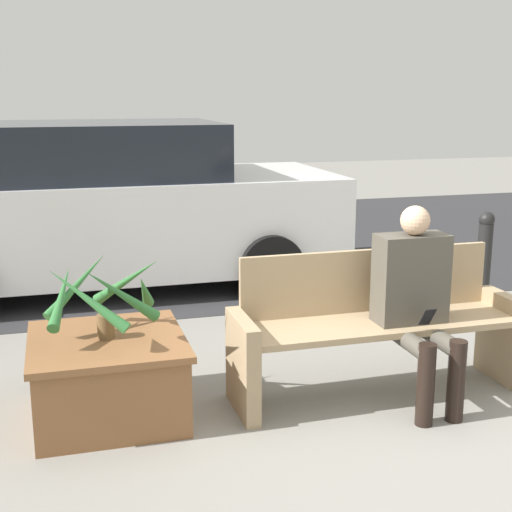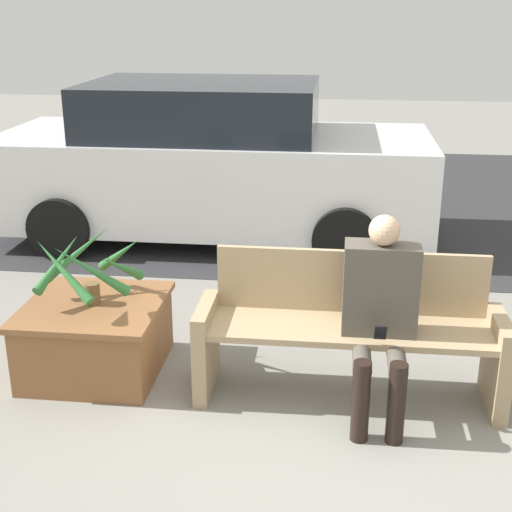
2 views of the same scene
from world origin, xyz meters
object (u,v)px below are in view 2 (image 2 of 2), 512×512
Objects in this scene: bench at (349,330)px; parked_car at (212,163)px; potted_plant at (89,265)px; planter_box at (96,334)px; person_seated at (380,307)px.

parked_car is (-1.42, 3.13, 0.34)m from bench.
parked_car is (0.27, 3.03, 0.02)m from potted_plant.
planter_box is at bearing 176.54° from bench.
person_seated reaches higher than planter_box.
person_seated is 0.28× the size of parked_car.
potted_plant reaches higher than planter_box.
planter_box is 1.26× the size of potted_plant.
person_seated is at bearing -46.82° from bench.
planter_box is (-1.69, 0.10, -0.18)m from bench.
parked_car reaches higher than bench.
person_seated is 1.89m from potted_plant.
bench is 0.35m from person_seated.
bench is 3.45m from parked_car.
parked_car is at bearing 84.91° from planter_box.
planter_box is at bearing -95.09° from parked_car.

